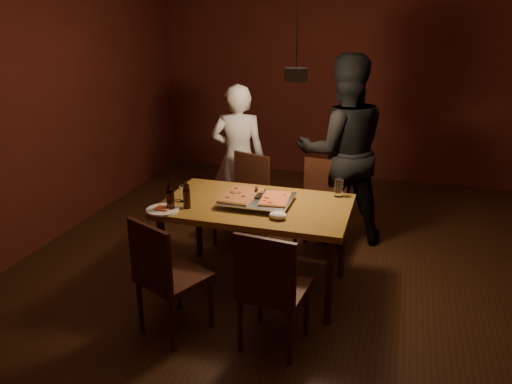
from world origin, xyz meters
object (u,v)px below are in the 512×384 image
(pizza_tray, at_px, (257,201))
(pendant_lamp, at_px, (296,73))
(chair_near_left, at_px, (164,268))
(beer_bottle_b, at_px, (186,195))
(chair_far_left, at_px, (245,191))
(plate_slice, at_px, (163,210))
(diner_dark, at_px, (342,151))
(chair_far_right, at_px, (322,199))
(diner_white, at_px, (238,157))
(dining_table, at_px, (256,212))
(chair_near_right, at_px, (270,281))
(beer_bottle_a, at_px, (170,196))

(pizza_tray, relative_size, pendant_lamp, 0.50)
(chair_near_left, distance_m, beer_bottle_b, 0.68)
(chair_far_left, xyz_separation_m, plate_slice, (-0.30, -1.16, 0.22))
(pizza_tray, bearing_deg, beer_bottle_b, -155.02)
(pizza_tray, relative_size, diner_dark, 0.30)
(chair_far_right, bearing_deg, pendant_lamp, 78.45)
(pizza_tray, xyz_separation_m, diner_white, (-0.56, 1.19, -0.01))
(dining_table, xyz_separation_m, plate_slice, (-0.65, -0.35, 0.08))
(dining_table, relative_size, chair_far_left, 2.79)
(diner_dark, bearing_deg, dining_table, 43.81)
(chair_far_right, distance_m, beer_bottle_b, 1.43)
(beer_bottle_b, xyz_separation_m, diner_white, (-0.05, 1.43, -0.10))
(plate_slice, distance_m, diner_white, 1.55)
(dining_table, height_order, pendant_lamp, pendant_lamp)
(chair_near_right, height_order, diner_dark, diner_dark)
(diner_dark, bearing_deg, beer_bottle_a, 31.26)
(pizza_tray, relative_size, beer_bottle_a, 2.31)
(beer_bottle_a, height_order, plate_slice, beer_bottle_a)
(dining_table, xyz_separation_m, beer_bottle_b, (-0.50, -0.24, 0.18))
(chair_far_left, relative_size, pendant_lamp, 0.49)
(beer_bottle_b, height_order, diner_dark, diner_dark)
(beer_bottle_b, bearing_deg, chair_far_right, 49.68)
(dining_table, bearing_deg, plate_slice, -151.52)
(chair_far_right, bearing_deg, beer_bottle_a, 53.01)
(chair_far_right, distance_m, diner_white, 1.05)
(chair_far_left, bearing_deg, dining_table, 133.48)
(chair_far_right, height_order, beer_bottle_a, beer_bottle_a)
(chair_far_right, relative_size, pizza_tray, 0.88)
(chair_far_right, height_order, diner_white, diner_white)
(chair_near_right, bearing_deg, diner_dark, 90.57)
(diner_dark, bearing_deg, plate_slice, 30.47)
(dining_table, bearing_deg, chair_far_right, 63.62)
(chair_near_right, bearing_deg, diner_white, 120.45)
(chair_near_left, bearing_deg, plate_slice, 140.12)
(dining_table, height_order, chair_far_right, chair_far_right)
(chair_far_left, bearing_deg, beer_bottle_b, 102.23)
(beer_bottle_a, height_order, diner_white, diner_white)
(dining_table, distance_m, pendant_lamp, 1.14)
(diner_white, bearing_deg, chair_near_right, 100.84)
(beer_bottle_b, relative_size, plate_slice, 0.87)
(plate_slice, bearing_deg, beer_bottle_b, 35.88)
(chair_far_left, distance_m, pizza_tray, 0.92)
(dining_table, xyz_separation_m, pizza_tray, (0.01, -0.00, 0.10))
(chair_near_left, height_order, chair_near_right, same)
(beer_bottle_a, distance_m, diner_white, 1.52)
(chair_near_left, distance_m, pendant_lamp, 1.76)
(chair_near_right, height_order, beer_bottle_b, beer_bottle_b)
(chair_near_left, height_order, diner_white, diner_white)
(pizza_tray, height_order, diner_dark, diner_dark)
(dining_table, bearing_deg, chair_near_right, -67.08)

